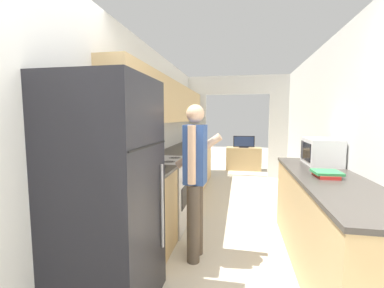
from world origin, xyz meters
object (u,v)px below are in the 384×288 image
Objects in this scene: tv_cabinet at (244,159)px; range_oven at (163,193)px; refrigerator at (108,196)px; person at (195,178)px; television at (244,142)px; book_stack at (326,174)px; microwave at (321,152)px.

range_oven is at bearing -105.02° from tv_cabinet.
refrigerator is 1.66× the size of range_oven.
refrigerator reaches higher than tv_cabinet.
tv_cabinet is (0.55, 4.82, -0.54)m from person.
television is at bearing 79.02° from refrigerator.
range_oven is at bearing 158.63° from book_stack.
television reaches higher than tv_cabinet.
tv_cabinet is 0.48m from television.
microwave is (1.39, 0.67, 0.22)m from person.
refrigerator is 1.10× the size of person.
microwave is (1.94, -0.01, 0.61)m from range_oven.
microwave is 4.20m from television.
book_stack is at bearing -87.46° from person.
tv_cabinet is at bearing 98.04° from book_stack.
range_oven is 0.96m from person.
television is (1.11, 4.09, 0.33)m from range_oven.
tv_cabinet is (-0.83, 4.15, -0.76)m from microwave.
book_stack is at bearing -21.37° from range_oven.
book_stack is at bearing 23.95° from refrigerator.
refrigerator is 6.63× the size of book_stack.
refrigerator is 1.54m from range_oven.
microwave is at bearing -78.53° from television.
person is at bearing -50.73° from range_oven.
microwave is at bearing 77.76° from book_stack.
refrigerator is at bearing -88.96° from range_oven.
refrigerator is at bearing -100.90° from tv_cabinet.
person is 4.81m from television.
book_stack is (1.77, 0.78, 0.07)m from refrigerator.
person is (0.53, 0.80, -0.03)m from refrigerator.
refrigerator reaches higher than microwave.
microwave reaches higher than television.
microwave reaches higher than tv_cabinet.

